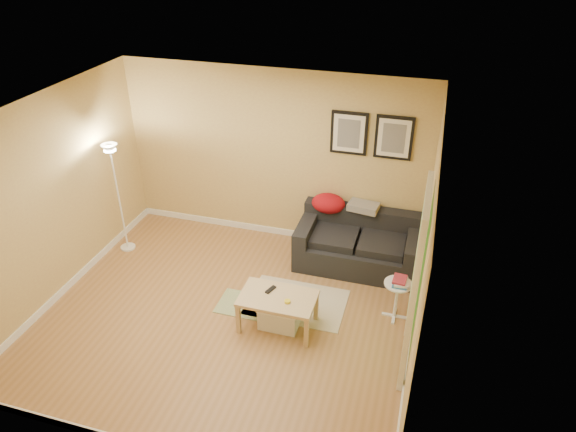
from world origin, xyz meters
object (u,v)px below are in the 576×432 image
object	(u,v)px
side_table	(396,300)
book_stack	(400,281)
storage_bin	(280,315)
floor_lamp	(120,202)
sofa	(358,242)
coffee_table	(278,311)

from	to	relation	value
side_table	book_stack	size ratio (longest dim) A/B	2.23
side_table	book_stack	xyz separation A→B (m)	(0.02, -0.00, 0.30)
storage_bin	book_stack	xyz separation A→B (m)	(1.35, 0.54, 0.41)
side_table	floor_lamp	bearing A→B (deg)	173.92
floor_lamp	storage_bin	bearing A→B (deg)	-19.81
sofa	side_table	xyz separation A→B (m)	(0.64, -0.98, -0.11)
sofa	floor_lamp	xyz separation A→B (m)	(-3.38, -0.55, 0.42)
book_stack	sofa	bearing A→B (deg)	124.98
storage_bin	side_table	distance (m)	1.44
coffee_table	storage_bin	size ratio (longest dim) A/B	1.86
storage_bin	side_table	size ratio (longest dim) A/B	0.93
coffee_table	book_stack	bearing A→B (deg)	19.54
sofa	coffee_table	xyz separation A→B (m)	(-0.71, -1.54, -0.15)
coffee_table	storage_bin	xyz separation A→B (m)	(0.02, 0.02, -0.08)
storage_bin	side_table	xyz separation A→B (m)	(1.33, 0.54, 0.11)
floor_lamp	book_stack	bearing A→B (deg)	-6.07
sofa	side_table	size ratio (longest dim) A/B	3.25
side_table	sofa	bearing A→B (deg)	123.15
sofa	floor_lamp	distance (m)	3.45
book_stack	floor_lamp	world-z (taller)	floor_lamp
side_table	coffee_table	bearing A→B (deg)	-157.24
floor_lamp	sofa	bearing A→B (deg)	9.26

